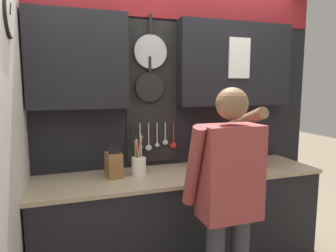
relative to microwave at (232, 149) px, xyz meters
name	(u,v)px	position (x,y,z in m)	size (l,w,h in m)	color
base_cabinet_counter	(181,226)	(-0.50, -0.06, -0.62)	(2.34, 0.62, 0.92)	black
back_wall_unit	(172,98)	(-0.48, 0.22, 0.44)	(2.91, 0.22, 2.47)	black
side_wall	(9,155)	(-1.69, -0.46, 0.17)	(0.07, 1.60, 2.47)	silver
microwave	(232,149)	(0.00, 0.00, 0.00)	(0.50, 0.35, 0.31)	red
knife_block	(114,165)	(-1.04, 0.00, -0.06)	(0.13, 0.16, 0.27)	brown
utensil_crock	(139,164)	(-0.84, 0.00, -0.07)	(0.12, 0.12, 0.33)	white
person	(228,192)	(-0.42, -0.68, -0.11)	(0.54, 0.62, 1.62)	#383842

